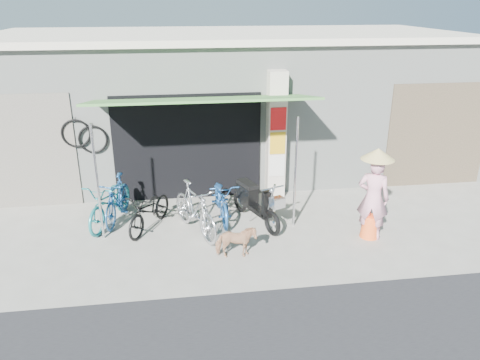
{
  "coord_description": "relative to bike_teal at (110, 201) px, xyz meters",
  "views": [
    {
      "loc": [
        -1.46,
        -7.87,
        4.49
      ],
      "look_at": [
        -0.2,
        1.0,
        1.0
      ],
      "focal_mm": 35.0,
      "sensor_mm": 36.0,
      "label": 1
    }
  ],
  "objects": [
    {
      "name": "neighbour_left",
      "position": [
        -2.1,
        1.15,
        0.81
      ],
      "size": [
        2.6,
        0.06,
        2.6
      ],
      "primitive_type": "cube",
      "color": "#6B665B",
      "rests_on": "ground"
    },
    {
      "name": "awning",
      "position": [
        2.0,
        0.18,
        2.02
      ],
      "size": [
        4.6,
        1.88,
        2.72
      ],
      "color": "#3C6F32",
      "rests_on": "ground"
    },
    {
      "name": "bike_silver",
      "position": [
        1.74,
        -0.74,
        0.05
      ],
      "size": [
        1.18,
        1.84,
        1.08
      ],
      "primitive_type": "imported",
      "rotation": [
        0.0,
        0.0,
        0.41
      ],
      "color": "#BCBCC1",
      "rests_on": "ground"
    },
    {
      "name": "shop_pillar",
      "position": [
        3.75,
        1.0,
        1.01
      ],
      "size": [
        0.42,
        0.44,
        3.0
      ],
      "color": "beige",
      "rests_on": "ground"
    },
    {
      "name": "bike_navy",
      "position": [
        2.35,
        -0.09,
        -0.04
      ],
      "size": [
        0.66,
        1.75,
        0.91
      ],
      "primitive_type": "imported",
      "rotation": [
        0.0,
        0.0,
        0.04
      ],
      "color": "#205396",
      "rests_on": "ground"
    },
    {
      "name": "ground",
      "position": [
        2.9,
        -1.44,
        -0.49
      ],
      "size": [
        80.0,
        80.0,
        0.0
      ],
      "primitive_type": "plane",
      "color": "gray",
      "rests_on": "ground"
    },
    {
      "name": "nun",
      "position": [
        5.2,
        -1.38,
        0.43
      ],
      "size": [
        0.73,
        0.66,
        1.86
      ],
      "rotation": [
        0.0,
        0.0,
        2.61
      ],
      "color": "#CF8B9E",
      "rests_on": "ground"
    },
    {
      "name": "street_dog",
      "position": [
        2.43,
        -1.8,
        -0.17
      ],
      "size": [
        0.76,
        0.37,
        0.63
      ],
      "primitive_type": "imported",
      "rotation": [
        0.0,
        0.0,
        1.54
      ],
      "color": "#A58357",
      "rests_on": "ground"
    },
    {
      "name": "bicycle_shop",
      "position": [
        2.9,
        3.65,
        1.35
      ],
      "size": [
        12.3,
        5.3,
        3.66
      ],
      "color": "#A3A9A0",
      "rests_on": "ground"
    },
    {
      "name": "moped",
      "position": [
        3.02,
        -0.4,
        -0.02
      ],
      "size": [
        0.86,
        1.75,
        1.03
      ],
      "rotation": [
        0.0,
        0.0,
        0.38
      ],
      "color": "black",
      "rests_on": "ground"
    },
    {
      "name": "bike_black",
      "position": [
        0.83,
        -0.41,
        -0.07
      ],
      "size": [
        1.22,
        1.67,
        0.84
      ],
      "primitive_type": "imported",
      "rotation": [
        0.0,
        0.0,
        -0.47
      ],
      "color": "black",
      "rests_on": "ground"
    },
    {
      "name": "bike_teal",
      "position": [
        0.0,
        0.0,
        0.0
      ],
      "size": [
        1.22,
        1.97,
        0.98
      ],
      "primitive_type": "imported",
      "rotation": [
        0.0,
        0.0,
        -0.33
      ],
      "color": "#1A7478",
      "rests_on": "ground"
    },
    {
      "name": "bike_blue",
      "position": [
        0.13,
        0.1,
        0.0
      ],
      "size": [
        0.78,
        1.69,
        0.98
      ],
      "primitive_type": "imported",
      "rotation": [
        0.0,
        0.0,
        -0.2
      ],
      "color": "navy",
      "rests_on": "ground"
    },
    {
      "name": "neighbour_right",
      "position": [
        7.9,
        1.15,
        0.81
      ],
      "size": [
        2.6,
        0.06,
        2.6
      ],
      "primitive_type": "cube",
      "color": "brown",
      "rests_on": "ground"
    }
  ]
}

